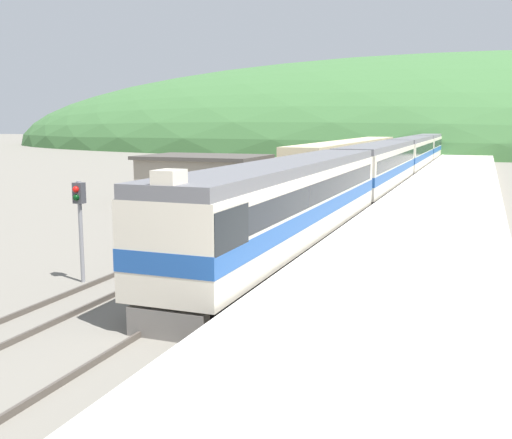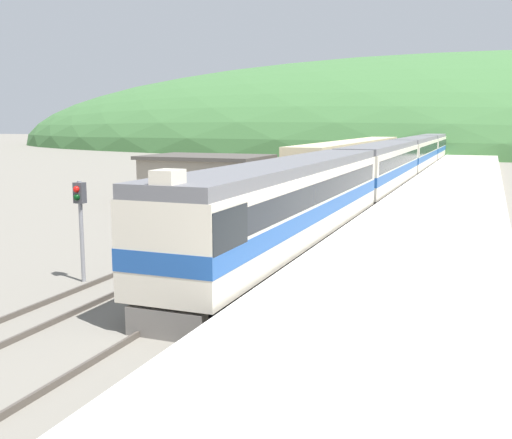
# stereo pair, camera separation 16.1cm
# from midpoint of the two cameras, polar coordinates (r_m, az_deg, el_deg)

# --- Properties ---
(track_main) EXTENTS (1.52, 180.00, 0.16)m
(track_main) POSITION_cam_midpoint_polar(r_m,az_deg,el_deg) (67.19, 14.92, 4.25)
(track_main) COLOR #4C443D
(track_main) RESTS_ON ground
(track_siding) EXTENTS (1.52, 180.00, 0.16)m
(track_siding) POSITION_cam_midpoint_polar(r_m,az_deg,el_deg) (67.77, 11.43, 4.41)
(track_siding) COLOR #4C443D
(track_siding) RESTS_ON ground
(platform) EXTENTS (6.95, 140.00, 0.94)m
(platform) POSITION_cam_midpoint_polar(r_m,az_deg,el_deg) (46.89, 18.31, 2.57)
(platform) COLOR #BCB5A5
(platform) RESTS_ON ground
(distant_hills) EXTENTS (224.51, 101.03, 40.48)m
(distant_hills) POSITION_cam_midpoint_polar(r_m,az_deg,el_deg) (142.19, 18.39, 6.48)
(distant_hills) COLOR #3D6B38
(distant_hills) RESTS_ON ground
(station_shed) EXTENTS (8.36, 5.97, 3.28)m
(station_shed) POSITION_cam_midpoint_polar(r_m,az_deg,el_deg) (41.85, -4.62, 3.91)
(station_shed) COLOR gray
(station_shed) RESTS_ON ground
(express_train_lead_car) EXTENTS (2.87, 21.59, 4.32)m
(express_train_lead_car) POSITION_cam_midpoint_polar(r_m,az_deg,el_deg) (24.61, 3.57, 1.44)
(express_train_lead_car) COLOR black
(express_train_lead_car) RESTS_ON ground
(carriage_second) EXTENTS (2.86, 20.82, 3.96)m
(carriage_second) POSITION_cam_midpoint_polar(r_m,az_deg,el_deg) (46.27, 12.06, 4.85)
(carriage_second) COLOR black
(carriage_second) RESTS_ON ground
(carriage_third) EXTENTS (2.86, 20.82, 3.96)m
(carriage_third) POSITION_cam_midpoint_polar(r_m,az_deg,el_deg) (67.75, 15.06, 6.04)
(carriage_third) COLOR black
(carriage_third) RESTS_ON ground
(carriage_fourth) EXTENTS (2.86, 20.82, 3.96)m
(carriage_fourth) POSITION_cam_midpoint_polar(r_m,az_deg,el_deg) (89.33, 16.62, 6.65)
(carriage_fourth) COLOR black
(carriage_fourth) RESTS_ON ground
(siding_train) EXTENTS (2.90, 33.58, 3.90)m
(siding_train) POSITION_cam_midpoint_polar(r_m,az_deg,el_deg) (55.95, 9.37, 5.49)
(siding_train) COLOR black
(siding_train) RESTS_ON ground
(signal_post_siding) EXTENTS (0.36, 0.42, 3.52)m
(signal_post_siding) POSITION_cam_midpoint_polar(r_m,az_deg,el_deg) (21.29, -16.20, 0.90)
(signal_post_siding) COLOR gray
(signal_post_siding) RESTS_ON ground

